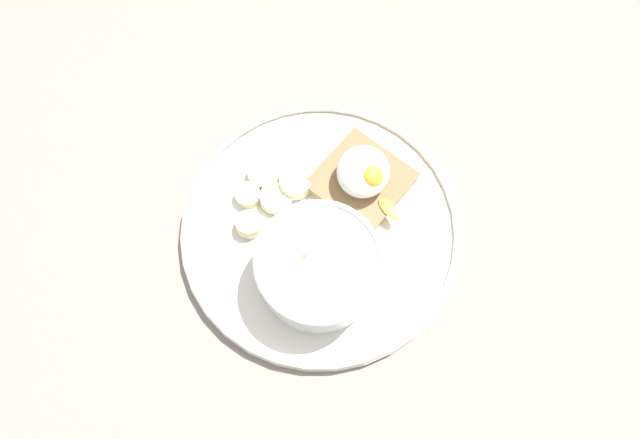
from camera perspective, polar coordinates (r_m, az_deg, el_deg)
ground_plane at (r=53.02cm, az=0.00°, el=-1.53°), size 120.00×120.00×2.00cm
plate at (r=51.32cm, az=0.00°, el=-0.87°), size 28.64×28.64×1.60cm
oatmeal_bowl at (r=46.91cm, az=-0.15°, el=-5.44°), size 11.82×11.82×5.45cm
toast_slice at (r=52.38cm, az=4.76°, el=4.38°), size 11.47×11.47×1.42cm
poached_egg at (r=50.19cm, az=5.10°, el=5.38°), size 6.73×7.63×3.73cm
banana_slice_front at (r=52.28cm, az=-8.21°, el=2.78°), size 3.23×3.19×1.31cm
banana_slice_left at (r=52.93cm, az=-6.30°, el=5.25°), size 5.04×5.05×1.78cm
banana_slice_back at (r=52.19cm, az=-2.83°, el=4.14°), size 3.48×3.36×1.70cm
banana_slice_right at (r=50.89cm, az=-8.12°, el=-0.56°), size 3.71×3.61×1.76cm
banana_slice_inner at (r=51.86cm, az=-5.07°, el=2.46°), size 4.82×4.84×1.41cm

